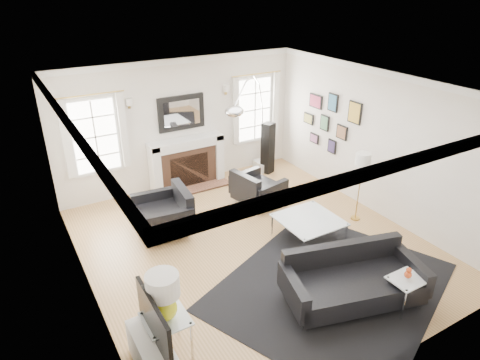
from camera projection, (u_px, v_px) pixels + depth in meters
floor at (254, 245)px, 7.57m from camera, size 6.00×6.00×0.00m
back_wall at (181, 123)px, 9.29m from camera, size 5.50×0.04×2.80m
front_wall at (402, 273)px, 4.63m from camera, size 5.50×0.04×2.80m
left_wall at (81, 217)px, 5.70m from camera, size 0.04×6.00×2.80m
right_wall at (376, 143)px, 8.22m from camera, size 0.04×6.00×2.80m
ceiling at (256, 88)px, 6.36m from camera, size 5.50×6.00×0.02m
crown_molding at (256, 92)px, 6.38m from camera, size 5.50×6.00×0.12m
fireplace at (187, 163)px, 9.50m from camera, size 1.70×0.69×1.11m
mantel_mirror at (181, 113)px, 9.15m from camera, size 1.05×0.07×0.75m
window_left at (95, 136)px, 8.38m from camera, size 1.24×0.15×1.62m
window_right at (255, 109)px, 10.07m from camera, size 1.24×0.15×1.62m
gallery_wall at (330, 119)px, 9.15m from camera, size 0.04×1.73×1.29m
tv_unit at (154, 353)px, 4.99m from camera, size 0.35×1.00×1.09m
area_rug at (331, 286)px, 6.55m from camera, size 4.28×3.98×0.01m
sofa at (351, 280)px, 6.14m from camera, size 2.15×1.39×0.65m
armchair_left at (166, 214)px, 7.77m from camera, size 1.03×1.13×0.70m
armchair_right at (256, 190)px, 8.74m from camera, size 0.99×1.07×0.63m
coffee_table at (309, 221)px, 7.51m from camera, size 1.01×1.01×0.45m
side_table_left at (166, 325)px, 5.19m from camera, size 0.53×0.53×0.58m
nesting_table at (406, 285)px, 5.95m from camera, size 0.47×0.40×0.52m
gourd_lamp at (163, 294)px, 4.98m from camera, size 0.40×0.40×0.64m
orange_vase at (408, 273)px, 5.86m from camera, size 0.10×0.10×0.17m
arc_floor_lamp at (250, 128)px, 9.05m from camera, size 1.81×1.68×2.56m
stick_floor_lamp at (363, 162)px, 7.86m from camera, size 0.28×0.28×1.38m
speaker_tower at (268, 148)px, 10.11m from camera, size 0.32×0.32×1.23m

